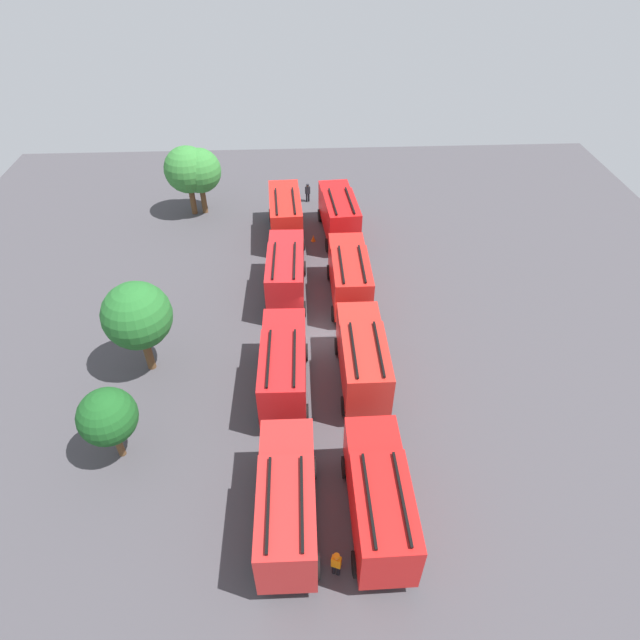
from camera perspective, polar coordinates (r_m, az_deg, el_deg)
ground_plane at (r=34.68m, az=-0.00°, el=-1.76°), size 62.61×62.61×0.00m
fire_truck_0 at (r=24.80m, az=6.46°, el=-18.62°), size 7.22×2.81×3.88m
fire_truck_1 at (r=30.28m, az=4.68°, el=-4.04°), size 7.21×2.77×3.88m
fire_truck_2 at (r=36.47m, az=3.24°, el=4.96°), size 7.21×2.77×3.88m
fire_truck_3 at (r=43.84m, az=2.08°, el=11.63°), size 7.37×3.22×3.88m
fire_truck_4 at (r=24.61m, az=-3.62°, el=-19.08°), size 7.22×2.80×3.88m
fire_truck_5 at (r=29.79m, az=-4.00°, el=-4.93°), size 7.25×2.88×3.88m
fire_truck_6 at (r=36.85m, az=-3.76°, el=5.35°), size 7.26×2.91×3.88m
fire_truck_7 at (r=43.89m, az=-3.81°, el=11.60°), size 7.31×3.03×3.88m
firefighter_0 at (r=49.76m, az=-1.36°, el=13.83°), size 0.39×0.48×1.72m
firefighter_1 at (r=24.62m, az=1.79°, el=-25.10°), size 0.37×0.48×1.66m
tree_0 at (r=28.08m, az=-22.23°, el=-9.80°), size 2.94×2.94×4.56m
tree_1 at (r=31.56m, az=-19.38°, el=0.43°), size 4.00×4.00×6.20m
tree_2 at (r=47.76m, az=-14.30°, el=15.64°), size 3.97×3.97×6.15m
tree_3 at (r=47.80m, az=-13.10°, el=15.61°), size 3.80×3.80×5.89m
traffic_cone_0 at (r=44.02m, az=-0.74°, el=8.95°), size 0.39×0.39×0.55m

